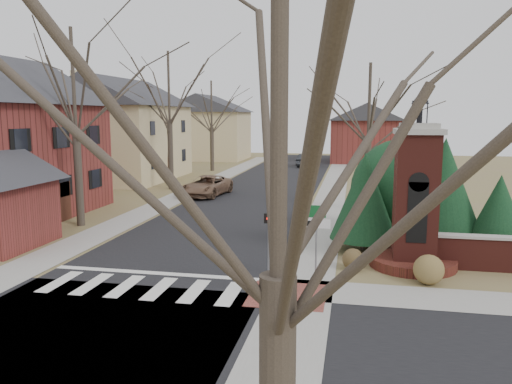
% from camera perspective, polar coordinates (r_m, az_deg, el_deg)
% --- Properties ---
extents(ground, '(120.00, 120.00, 0.00)m').
position_cam_1_polar(ground, '(16.47, -14.03, -11.49)').
color(ground, olive).
rests_on(ground, ground).
extents(main_street, '(8.00, 70.00, 0.01)m').
position_cam_1_polar(main_street, '(36.98, 0.55, 0.04)').
color(main_street, black).
rests_on(main_street, ground).
extents(cross_street, '(120.00, 8.00, 0.01)m').
position_cam_1_polar(cross_street, '(14.02, -19.42, -15.41)').
color(cross_street, black).
rests_on(cross_street, ground).
extents(crosswalk_zone, '(8.00, 2.20, 0.02)m').
position_cam_1_polar(crosswalk_zone, '(17.15, -12.88, -10.59)').
color(crosswalk_zone, silver).
rests_on(crosswalk_zone, ground).
extents(stop_bar, '(8.00, 0.35, 0.02)m').
position_cam_1_polar(stop_bar, '(18.45, -10.96, -9.13)').
color(stop_bar, silver).
rests_on(stop_bar, ground).
extents(sidewalk_right_main, '(2.00, 60.00, 0.02)m').
position_cam_1_polar(sidewalk_right_main, '(36.40, 8.63, -0.20)').
color(sidewalk_right_main, gray).
rests_on(sidewalk_right_main, ground).
extents(sidewalk_left, '(2.00, 60.00, 0.02)m').
position_cam_1_polar(sidewalk_left, '(38.27, -7.12, 0.27)').
color(sidewalk_left, gray).
rests_on(sidewalk_left, ground).
extents(curb_apron, '(2.40, 2.40, 0.02)m').
position_cam_1_polar(curb_apron, '(16.07, 3.61, -11.71)').
color(curb_apron, brown).
rests_on(curb_apron, ground).
extents(traffic_signal_pole, '(0.28, 0.41, 4.50)m').
position_cam_1_polar(traffic_signal_pole, '(15.02, 1.60, -2.93)').
color(traffic_signal_pole, slate).
rests_on(traffic_signal_pole, ground).
extents(sign_post, '(0.90, 0.07, 2.75)m').
position_cam_1_polar(sign_post, '(16.38, 6.90, -4.28)').
color(sign_post, slate).
rests_on(sign_post, ground).
extents(brick_gate_monument, '(3.20, 3.20, 6.47)m').
position_cam_1_polar(brick_gate_monument, '(19.37, 17.71, -1.95)').
color(brick_gate_monument, '#5A211A').
rests_on(brick_gate_monument, ground).
extents(house_stucco_left, '(9.80, 12.80, 9.28)m').
position_cam_1_polar(house_stucco_left, '(45.67, -15.25, 7.18)').
color(house_stucco_left, '#D2B58C').
rests_on(house_stucco_left, ground).
extents(house_distant_left, '(10.80, 8.80, 8.53)m').
position_cam_1_polar(house_distant_left, '(64.71, -5.70, 7.53)').
color(house_distant_left, '#D2B58C').
rests_on(house_distant_left, ground).
extents(house_distant_right, '(8.80, 8.80, 7.30)m').
position_cam_1_polar(house_distant_right, '(61.97, 12.43, 6.75)').
color(house_distant_right, maroon).
rests_on(house_distant_right, ground).
extents(evergreen_near, '(2.80, 2.80, 4.10)m').
position_cam_1_polar(evergreen_near, '(21.20, 12.29, -0.47)').
color(evergreen_near, '#473D33').
rests_on(evergreen_near, ground).
extents(evergreen_mid, '(3.40, 3.40, 4.70)m').
position_cam_1_polar(evergreen_mid, '(22.65, 20.63, 0.52)').
color(evergreen_mid, '#473D33').
rests_on(evergreen_mid, ground).
extents(evergreen_far, '(2.40, 2.40, 3.30)m').
position_cam_1_polar(evergreen_far, '(22.21, 26.04, -1.80)').
color(evergreen_far, '#473D33').
rests_on(evergreen_far, ground).
extents(evergreen_mass, '(4.80, 4.80, 4.80)m').
position_cam_1_polar(evergreen_mass, '(23.76, 16.54, 0.60)').
color(evergreen_mass, black).
rests_on(evergreen_mass, ground).
extents(bare_tree_0, '(8.05, 8.05, 11.15)m').
position_cam_1_polar(bare_tree_0, '(26.81, -20.20, 12.67)').
color(bare_tree_0, '#473D33').
rests_on(bare_tree_0, ground).
extents(bare_tree_1, '(8.40, 8.40, 11.64)m').
position_cam_1_polar(bare_tree_1, '(38.54, -9.95, 12.23)').
color(bare_tree_1, '#473D33').
rests_on(bare_tree_1, ground).
extents(bare_tree_2, '(7.35, 7.35, 10.19)m').
position_cam_1_polar(bare_tree_2, '(50.98, -5.12, 10.32)').
color(bare_tree_2, '#473D33').
rests_on(bare_tree_2, ground).
extents(bare_tree_3, '(7.00, 7.00, 9.70)m').
position_cam_1_polar(bare_tree_3, '(29.95, 12.86, 10.59)').
color(bare_tree_3, '#473D33').
rests_on(bare_tree_3, ground).
extents(bare_tree_4, '(6.65, 6.65, 9.21)m').
position_cam_1_polar(bare_tree_4, '(5.03, 2.72, 16.98)').
color(bare_tree_4, '#473D33').
rests_on(bare_tree_4, ground).
extents(pickup_truck, '(2.90, 5.29, 1.40)m').
position_cam_1_polar(pickup_truck, '(35.24, -5.65, 0.70)').
color(pickup_truck, brown).
rests_on(pickup_truck, ground).
extents(distant_car, '(2.04, 4.40, 1.40)m').
position_cam_1_polar(distant_car, '(55.53, 5.84, 3.65)').
color(distant_car, '#2D3034').
rests_on(distant_car, ground).
extents(dry_shrub_left, '(0.79, 0.79, 0.79)m').
position_cam_1_polar(dry_shrub_left, '(18.83, 11.01, -7.54)').
color(dry_shrub_left, brown).
rests_on(dry_shrub_left, ground).
extents(dry_shrub_right, '(1.02, 1.02, 1.02)m').
position_cam_1_polar(dry_shrub_right, '(17.87, 19.13, -8.38)').
color(dry_shrub_right, brown).
rests_on(dry_shrub_right, ground).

